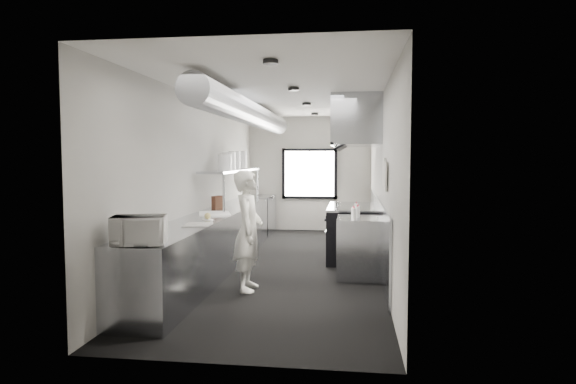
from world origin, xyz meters
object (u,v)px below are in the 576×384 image
(far_work_table, at_px, (258,215))
(plate_stack_c, at_px, (234,160))
(squeeze_bottle_c, at_px, (357,212))
(range, at_px, (351,232))
(squeeze_bottle_d, at_px, (358,211))
(deli_tub_a, at_px, (153,228))
(squeeze_bottle_b, at_px, (353,213))
(bottle_station, at_px, (359,248))
(prep_counter, at_px, (213,242))
(squeeze_bottle_e, at_px, (356,210))
(pass_shelf, at_px, (233,171))
(small_plate, at_px, (208,220))
(line_cook, at_px, (248,230))
(plate_stack_d, at_px, (241,160))
(squeeze_bottle_a, at_px, (354,214))
(plate_stack_a, at_px, (224,162))
(knife_block, at_px, (217,202))
(cutting_board, at_px, (215,214))
(exhaust_hood, at_px, (356,124))
(plate_stack_b, at_px, (229,161))
(deli_tub_b, at_px, (163,225))
(microwave, at_px, (139,230))

(far_work_table, relative_size, plate_stack_c, 3.48)
(plate_stack_c, xyz_separation_m, squeeze_bottle_c, (2.35, -2.00, -0.76))
(range, relative_size, squeeze_bottle_d, 9.76)
(deli_tub_a, xyz_separation_m, squeeze_bottle_b, (2.37, 1.62, 0.03))
(bottle_station, xyz_separation_m, plate_stack_c, (-2.38, 1.95, 1.29))
(prep_counter, bearing_deg, squeeze_bottle_e, 1.59)
(squeeze_bottle_e, bearing_deg, bottle_station, -80.80)
(pass_shelf, bearing_deg, small_plate, -85.41)
(line_cook, bearing_deg, range, -34.69)
(plate_stack_c, distance_m, plate_stack_d, 0.54)
(squeeze_bottle_a, distance_m, squeeze_bottle_c, 0.27)
(deli_tub_a, height_order, squeeze_bottle_c, squeeze_bottle_c)
(far_work_table, distance_m, plate_stack_c, 2.34)
(line_cook, distance_m, plate_stack_a, 2.28)
(knife_block, bearing_deg, small_plate, -56.72)
(range, height_order, plate_stack_a, plate_stack_a)
(bottle_station, bearing_deg, cutting_board, 176.40)
(range, distance_m, cutting_board, 2.53)
(bottle_station, relative_size, squeeze_bottle_e, 4.85)
(pass_shelf, bearing_deg, line_cook, -71.96)
(line_cook, height_order, squeeze_bottle_a, line_cook)
(bottle_station, relative_size, plate_stack_c, 2.61)
(exhaust_hood, distance_m, squeeze_bottle_e, 1.80)
(bottle_station, height_order, plate_stack_b, plate_stack_b)
(exhaust_hood, distance_m, small_plate, 3.24)
(cutting_board, distance_m, plate_stack_c, 1.99)
(squeeze_bottle_d, bearing_deg, squeeze_bottle_c, -95.84)
(small_plate, xyz_separation_m, squeeze_bottle_a, (2.08, 0.26, 0.08))
(range, distance_m, deli_tub_a, 4.01)
(cutting_board, relative_size, plate_stack_d, 1.78)
(deli_tub_a, height_order, deli_tub_b, deli_tub_a)
(plate_stack_c, bearing_deg, prep_counter, -87.45)
(plate_stack_b, height_order, squeeze_bottle_b, plate_stack_b)
(pass_shelf, relative_size, small_plate, 18.91)
(microwave, bearing_deg, squeeze_bottle_e, 36.67)
(deli_tub_a, height_order, squeeze_bottle_b, squeeze_bottle_b)
(cutting_board, height_order, knife_block, knife_block)
(plate_stack_c, bearing_deg, deli_tub_a, -91.19)
(pass_shelf, distance_m, squeeze_bottle_e, 2.76)
(cutting_board, height_order, squeeze_bottle_b, squeeze_bottle_b)
(squeeze_bottle_b, bearing_deg, prep_counter, 169.90)
(exhaust_hood, distance_m, squeeze_bottle_a, 2.21)
(squeeze_bottle_a, relative_size, squeeze_bottle_b, 1.02)
(knife_block, distance_m, plate_stack_b, 0.78)
(pass_shelf, relative_size, squeeze_bottle_b, 17.85)
(range, height_order, squeeze_bottle_a, squeeze_bottle_a)
(line_cook, xyz_separation_m, squeeze_bottle_d, (1.48, 1.02, 0.17))
(plate_stack_a, bearing_deg, small_plate, -84.05)
(cutting_board, relative_size, squeeze_bottle_c, 3.77)
(plate_stack_b, bearing_deg, squeeze_bottle_c, -30.46)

